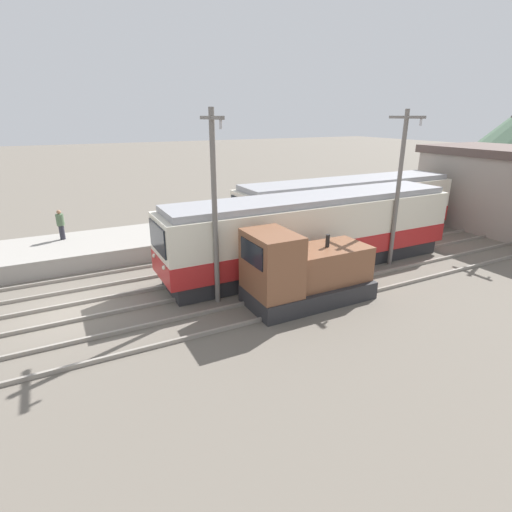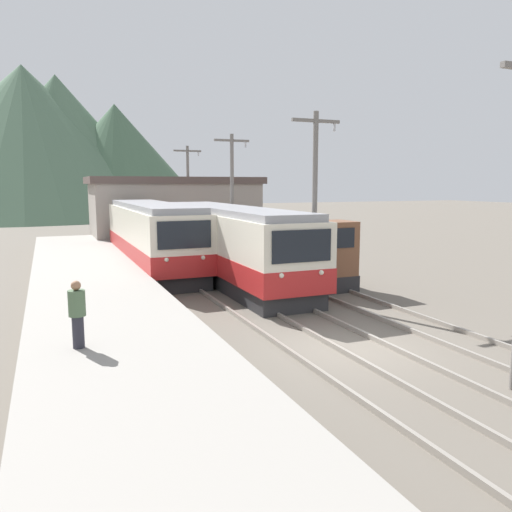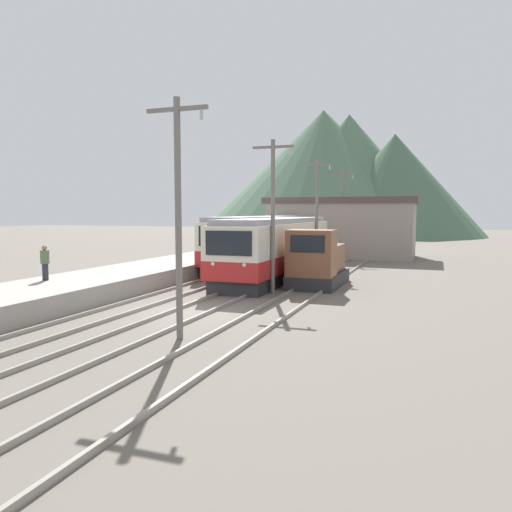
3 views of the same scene
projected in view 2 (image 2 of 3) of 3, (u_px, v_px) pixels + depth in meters
name	position (u px, v px, depth m)	size (l,w,h in m)	color
ground_plane	(352.00, 347.00, 14.06)	(200.00, 200.00, 0.00)	#665E54
platform_left	(125.00, 363.00, 11.60)	(4.50, 54.00, 0.86)	gray
track_left	(268.00, 357.00, 13.05)	(1.54, 60.00, 0.14)	gray
track_center	(358.00, 344.00, 14.12)	(1.54, 60.00, 0.14)	gray
track_right	(441.00, 332.00, 15.27)	(1.54, 60.00, 0.14)	gray
commuter_train_left	(152.00, 239.00, 26.68)	(2.84, 13.76, 3.57)	#28282B
commuter_train_center	(229.00, 246.00, 23.77)	(2.84, 14.83, 3.51)	#28282B
shunting_locomotive	(310.00, 259.00, 22.67)	(2.40, 5.06, 3.00)	#28282B
catenary_mast_mid	(315.00, 200.00, 18.98)	(2.00, 0.20, 7.25)	slate
catenary_mast_far	(232.00, 195.00, 27.33)	(2.00, 0.20, 7.25)	slate
catenary_mast_distant	(188.00, 193.00, 35.69)	(2.00, 0.20, 7.25)	slate
person_on_platform	(77.00, 312.00, 11.26)	(0.38, 0.38, 1.56)	#282833
station_building	(175.00, 211.00, 37.90)	(12.60, 6.30, 5.09)	gray
mountain_backdrop	(52.00, 146.00, 72.84)	(48.22, 43.55, 21.34)	#517056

